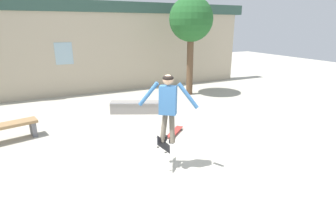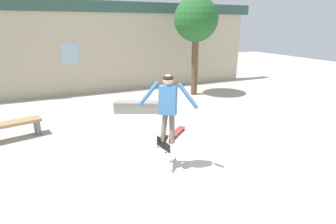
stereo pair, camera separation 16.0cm
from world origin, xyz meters
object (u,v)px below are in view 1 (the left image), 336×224
(tree_right, at_px, (191,21))
(skate_ledge, at_px, (138,107))
(skateboard_resting, at_px, (175,131))
(park_bench, at_px, (7,129))
(skater, at_px, (168,103))
(skateboard_flipping, at_px, (164,145))

(tree_right, height_order, skate_ledge, tree_right)
(skateboard_resting, bearing_deg, park_bench, 118.72)
(skateboard_resting, bearing_deg, tree_right, 12.98)
(skater, bearing_deg, skateboard_resting, 4.38)
(skateboard_resting, bearing_deg, skater, -163.51)
(tree_right, bearing_deg, skateboard_flipping, -124.73)
(skate_ledge, xyz_separation_m, skater, (-0.65, -3.84, 1.26))
(park_bench, distance_m, skateboard_flipping, 4.39)
(skater, xyz_separation_m, skateboard_flipping, (-0.06, 0.09, -0.96))
(skater, xyz_separation_m, skateboard_resting, (0.97, 1.59, -1.40))
(park_bench, xyz_separation_m, skate_ledge, (3.93, 0.77, -0.14))
(skater, distance_m, skateboard_flipping, 0.97)
(skate_ledge, relative_size, skater, 1.33)
(park_bench, xyz_separation_m, skater, (3.28, -3.07, 1.12))
(skate_ledge, bearing_deg, skateboard_resting, -57.00)
(skater, bearing_deg, skate_ledge, 26.17)
(tree_right, bearing_deg, park_bench, -161.60)
(skate_ledge, relative_size, skateboard_flipping, 2.86)
(park_bench, height_order, skater, skater)
(tree_right, xyz_separation_m, skater, (-3.59, -5.36, -1.66))
(skateboard_flipping, bearing_deg, skate_ledge, 36.56)
(tree_right, xyz_separation_m, skateboard_flipping, (-3.65, -5.27, -2.62))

